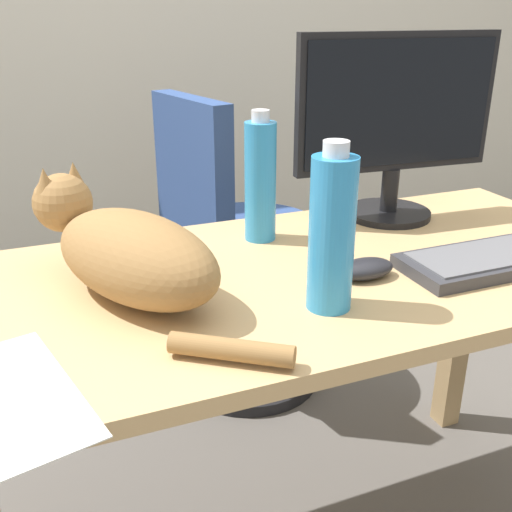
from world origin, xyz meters
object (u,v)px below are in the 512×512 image
object	(u,v)px
monitor	(396,120)
computer_mouse	(366,269)
keyboard	(508,256)
cat	(127,250)
water_bottle	(261,181)
spray_bottle	(332,233)
office_chair	(235,267)

from	to	relation	value
monitor	computer_mouse	distance (m)	0.42
keyboard	cat	size ratio (longest dim) A/B	0.78
computer_mouse	water_bottle	xyz separation A→B (m)	(-0.10, 0.26, 0.11)
monitor	keyboard	xyz separation A→B (m)	(0.06, -0.33, -0.21)
computer_mouse	spray_bottle	size ratio (longest dim) A/B	0.40
water_bottle	monitor	bearing A→B (deg)	3.98
keyboard	spray_bottle	distance (m)	0.43
computer_mouse	monitor	bearing A→B (deg)	50.23
computer_mouse	office_chair	bearing A→B (deg)	88.23
keyboard	computer_mouse	world-z (taller)	computer_mouse
cat	keyboard	bearing A→B (deg)	-11.11
monitor	keyboard	world-z (taller)	monitor
office_chair	cat	size ratio (longest dim) A/B	1.70
monitor	cat	size ratio (longest dim) A/B	0.86
keyboard	spray_bottle	world-z (taller)	spray_bottle
water_bottle	computer_mouse	bearing A→B (deg)	-68.71
office_chair	computer_mouse	bearing A→B (deg)	-91.77
cat	water_bottle	world-z (taller)	water_bottle
office_chair	monitor	world-z (taller)	monitor
monitor	spray_bottle	bearing A→B (deg)	-134.54
water_bottle	keyboard	bearing A→B (deg)	-37.51
keyboard	spray_bottle	xyz separation A→B (m)	(-0.41, -0.03, 0.12)
monitor	water_bottle	xyz separation A→B (m)	(-0.34, -0.02, -0.10)
cat	computer_mouse	world-z (taller)	cat
keyboard	water_bottle	world-z (taller)	water_bottle
monitor	water_bottle	size ratio (longest dim) A/B	1.76
monitor	spray_bottle	size ratio (longest dim) A/B	1.73
monitor	keyboard	distance (m)	0.39
monitor	computer_mouse	world-z (taller)	monitor
office_chair	spray_bottle	world-z (taller)	spray_bottle
cat	spray_bottle	bearing A→B (deg)	-30.06
keyboard	monitor	bearing A→B (deg)	100.10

